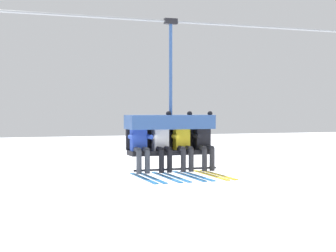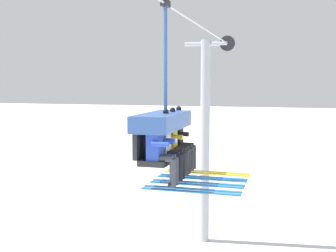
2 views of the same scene
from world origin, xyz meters
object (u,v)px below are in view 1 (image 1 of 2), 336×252
Objects in this scene: skier_white at (162,142)px; skier_blue at (140,143)px; chairlift_chair at (170,127)px; skier_black at (204,141)px; skier_yellow at (184,141)px.

skier_blue is at bearing -179.19° from skier_white.
chairlift_chair is 0.81m from skier_black.
skier_yellow is at bearing 180.00° from skier_black.
skier_black reaches higher than skier_blue.
chairlift_chair is 1.89× the size of skier_black.
skier_yellow is at bearing -41.17° from chairlift_chair.
skier_black is at bearing -16.39° from chairlift_chair.
skier_blue is at bearing -179.73° from skier_black.
chairlift_chair is at bearing 138.83° from skier_yellow.
skier_yellow is (0.97, 0.01, 0.02)m from skier_blue.
skier_white is 0.48m from skier_yellow.
skier_black is at bearing 0.00° from skier_white.
chairlift_chair is 1.89× the size of skier_yellow.
chairlift_chair is 0.44m from skier_white.
skier_blue is 1.45m from skier_black.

